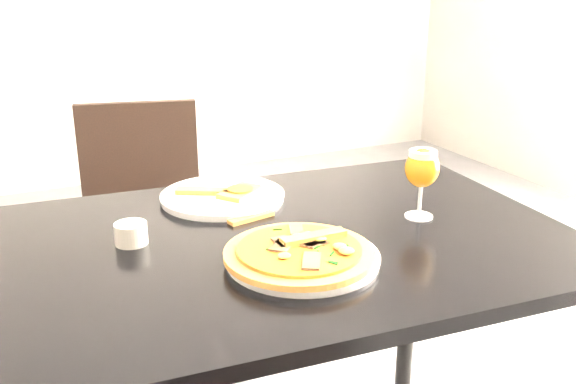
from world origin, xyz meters
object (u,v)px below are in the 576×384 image
dining_table (279,276)px  beer_glass (422,169)px  pizza (300,252)px  chair_far (144,229)px

dining_table → beer_glass: 0.39m
pizza → dining_table: bearing=82.1°
chair_far → pizza: (0.09, -0.95, 0.30)m
chair_far → pizza: 1.00m
dining_table → beer_glass: beer_glass is taller
dining_table → chair_far: bearing=101.7°
chair_far → beer_glass: beer_glass is taller
beer_glass → pizza: bearing=-163.9°
chair_far → beer_glass: (0.43, -0.85, 0.38)m
dining_table → pizza: pizza is taller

